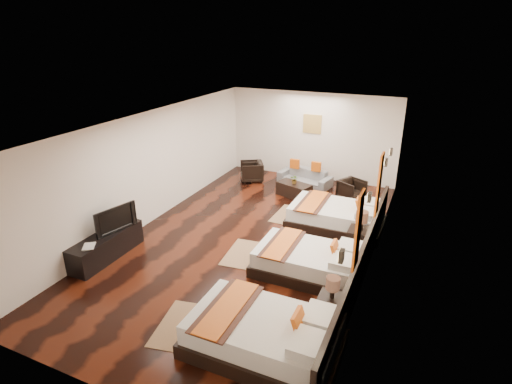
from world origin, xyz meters
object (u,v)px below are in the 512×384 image
at_px(book, 83,247).
at_px(sofa, 305,177).
at_px(tv, 113,218).
at_px(coffee_table, 294,190).
at_px(bed_mid, 310,261).
at_px(armchair_left, 252,171).
at_px(nightstand_a, 331,306).
at_px(bed_near, 265,335).
at_px(tv_console, 107,246).
at_px(figurine, 125,215).
at_px(armchair_right, 352,190).
at_px(table_plant, 295,179).
at_px(nightstand_b, 360,238).
at_px(bed_far, 337,216).

xyz_separation_m(book, sofa, (2.56, 6.60, -0.32)).
bearing_deg(tv, coffee_table, -14.12).
bearing_deg(bed_mid, armchair_left, 126.87).
relative_size(nightstand_a, tv, 0.88).
distance_m(bed_near, tv, 4.41).
bearing_deg(bed_near, bed_mid, 90.05).
distance_m(bed_mid, tv_console, 4.36).
xyz_separation_m(nightstand_a, figurine, (-4.94, 0.75, 0.41)).
distance_m(figurine, coffee_table, 5.00).
height_order(bed_mid, tv_console, bed_mid).
height_order(figurine, armchair_right, figurine).
distance_m(bed_near, figurine, 4.60).
distance_m(tv_console, figurine, 0.80).
relative_size(bed_mid, figurine, 6.55).
bearing_deg(table_plant, bed_mid, -66.56).
distance_m(nightstand_a, armchair_right, 5.51).
bearing_deg(armchair_left, sofa, 72.40).
xyz_separation_m(nightstand_a, nightstand_b, (0.00, 2.51, 0.04)).
bearing_deg(bed_far, tv_console, -140.54).
height_order(nightstand_b, table_plant, nightstand_b).
xyz_separation_m(bed_mid, bed_far, (0.00, 2.27, 0.02)).
height_order(bed_far, armchair_left, bed_far).
distance_m(nightstand_b, table_plant, 3.45).
xyz_separation_m(sofa, armchair_left, (-1.68, -0.38, 0.07)).
bearing_deg(nightstand_a, bed_far, 101.93).
xyz_separation_m(bed_mid, tv, (-4.15, -0.93, 0.55)).
height_order(book, coffee_table, book).
relative_size(bed_far, armchair_right, 3.50).
distance_m(book, table_plant, 6.11).
bearing_deg(bed_near, armchair_right, 90.31).
xyz_separation_m(armchair_left, coffee_table, (1.68, -0.67, -0.12)).
bearing_deg(nightstand_b, bed_mid, -120.94).
bearing_deg(bed_near, tv, 161.28).
relative_size(nightstand_b, table_plant, 3.73).
bearing_deg(sofa, tv_console, -100.82).
xyz_separation_m(tv_console, armchair_right, (4.16, 5.38, 0.02)).
relative_size(tv, table_plant, 3.70).
distance_m(armchair_left, table_plant, 1.84).
bearing_deg(armchair_right, tv, 169.20).
height_order(tv_console, tv, tv).
xyz_separation_m(tv_console, sofa, (2.56, 5.99, -0.03)).
relative_size(tv_console, figurine, 5.45).
height_order(nightstand_a, coffee_table, nightstand_a).
bearing_deg(sofa, armchair_left, -154.94).
height_order(bed_mid, table_plant, bed_mid).
distance_m(nightstand_b, armchair_right, 3.05).
bearing_deg(figurine, coffee_table, 59.04).
relative_size(figurine, coffee_table, 0.33).
height_order(bed_mid, coffee_table, bed_mid).
height_order(tv_console, armchair_left, armchair_left).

